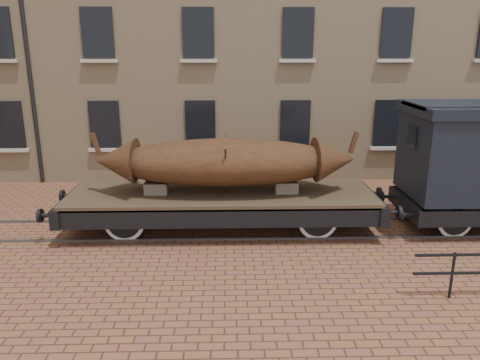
{
  "coord_description": "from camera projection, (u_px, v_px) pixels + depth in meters",
  "views": [
    {
      "loc": [
        -1.48,
        -12.19,
        4.92
      ],
      "look_at": [
        -1.16,
        0.5,
        1.3
      ],
      "focal_mm": 35.0,
      "sensor_mm": 36.0,
      "label": 1
    }
  ],
  "objects": [
    {
      "name": "ground",
      "position": [
        282.0,
        229.0,
        13.1
      ],
      "size": [
        90.0,
        90.0,
        0.0
      ],
      "primitive_type": "plane",
      "color": "brown"
    },
    {
      "name": "rail_track",
      "position": [
        282.0,
        228.0,
        13.1
      ],
      "size": [
        30.0,
        1.52,
        0.06
      ],
      "color": "#59595E",
      "rests_on": "ground"
    },
    {
      "name": "iron_boat",
      "position": [
        226.0,
        162.0,
        12.53
      ],
      "size": [
        7.09,
        2.06,
        1.67
      ],
      "color": "#502B17",
      "rests_on": "flatcar_wagon"
    },
    {
      "name": "flatcar_wagon",
      "position": [
        222.0,
        200.0,
        12.82
      ],
      "size": [
        9.35,
        2.54,
        1.41
      ],
      "color": "#403522",
      "rests_on": "ground"
    }
  ]
}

